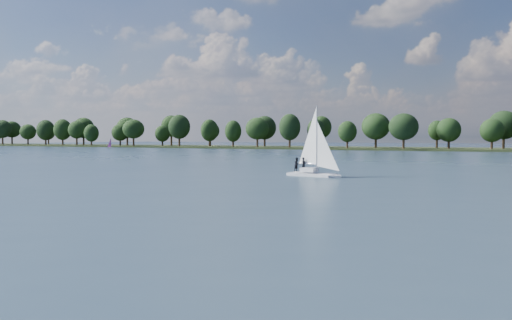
% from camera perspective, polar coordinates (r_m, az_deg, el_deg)
% --- Properties ---
extents(ground, '(700.00, 700.00, 0.00)m').
position_cam_1_polar(ground, '(119.11, 9.83, -0.13)').
color(ground, '#233342').
rests_on(ground, ground).
extents(far_shore, '(660.00, 40.00, 1.50)m').
position_cam_1_polar(far_shore, '(227.75, 19.25, 0.94)').
color(far_shore, black).
rests_on(far_shore, ground).
extents(sailboat, '(7.50, 3.64, 9.51)m').
position_cam_1_polar(sailboat, '(72.99, 5.61, 0.44)').
color(sailboat, silver).
rests_on(sailboat, ground).
extents(dinghy_pink, '(3.27, 2.53, 4.91)m').
position_cam_1_polar(dinghy_pink, '(258.06, -14.30, 1.40)').
color(dinghy_pink, white).
rests_on(dinghy_pink, ground).
extents(pontoon, '(4.26, 2.58, 0.50)m').
position_cam_1_polar(pontoon, '(288.44, -15.20, 1.25)').
color(pontoon, slate).
rests_on(pontoon, ground).
extents(treeline, '(562.14, 73.73, 17.89)m').
position_cam_1_polar(treeline, '(224.57, 18.10, 2.98)').
color(treeline, black).
rests_on(treeline, ground).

